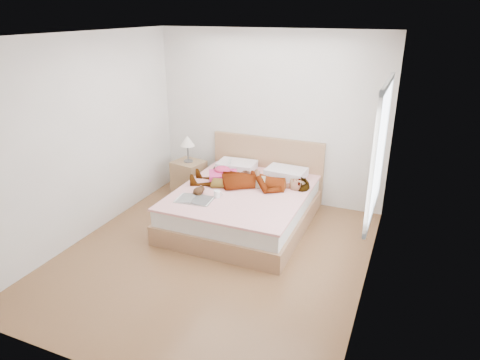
# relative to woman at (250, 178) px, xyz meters

# --- Properties ---
(ground) EXTENTS (4.00, 4.00, 0.00)m
(ground) POSITION_rel_woman_xyz_m (-0.03, -1.16, -0.63)
(ground) COLOR #4C3117
(ground) RESTS_ON ground
(woman) EXTENTS (1.80, 1.01, 0.23)m
(woman) POSITION_rel_woman_xyz_m (0.00, 0.00, 0.00)
(woman) COLOR white
(woman) RESTS_ON bed
(hair) EXTENTS (0.51, 0.57, 0.07)m
(hair) POSITION_rel_woman_xyz_m (-0.57, 0.45, -0.08)
(hair) COLOR black
(hair) RESTS_ON bed
(phone) EXTENTS (0.06, 0.09, 0.05)m
(phone) POSITION_rel_woman_xyz_m (-0.50, 0.40, 0.05)
(phone) COLOR silver
(phone) RESTS_ON bed
(room_shell) EXTENTS (4.00, 4.00, 4.00)m
(room_shell) POSITION_rel_woman_xyz_m (1.74, -0.86, 0.87)
(room_shell) COLOR white
(room_shell) RESTS_ON ground
(bed) EXTENTS (1.80, 2.08, 1.00)m
(bed) POSITION_rel_woman_xyz_m (-0.03, -0.12, -0.35)
(bed) COLOR #8A603F
(bed) RESTS_ON ground
(towel) EXTENTS (0.51, 0.47, 0.21)m
(towel) POSITION_rel_woman_xyz_m (-0.43, 0.01, -0.03)
(towel) COLOR #DB3B75
(towel) RESTS_ON bed
(magazine) EXTENTS (0.50, 0.36, 0.03)m
(magazine) POSITION_rel_woman_xyz_m (-0.49, -0.76, -0.11)
(magazine) COLOR white
(magazine) RESTS_ON bed
(coffee_mug) EXTENTS (0.13, 0.09, 0.10)m
(coffee_mug) POSITION_rel_woman_xyz_m (-0.25, -0.56, -0.07)
(coffee_mug) COLOR white
(coffee_mug) RESTS_ON bed
(plush_toy) EXTENTS (0.15, 0.21, 0.11)m
(plush_toy) POSITION_rel_woman_xyz_m (-0.52, -0.58, -0.06)
(plush_toy) COLOR #311F0D
(plush_toy) RESTS_ON bed
(nightstand) EXTENTS (0.53, 0.49, 1.00)m
(nightstand) POSITION_rel_woman_xyz_m (-1.24, 0.42, -0.30)
(nightstand) COLOR olive
(nightstand) RESTS_ON ground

